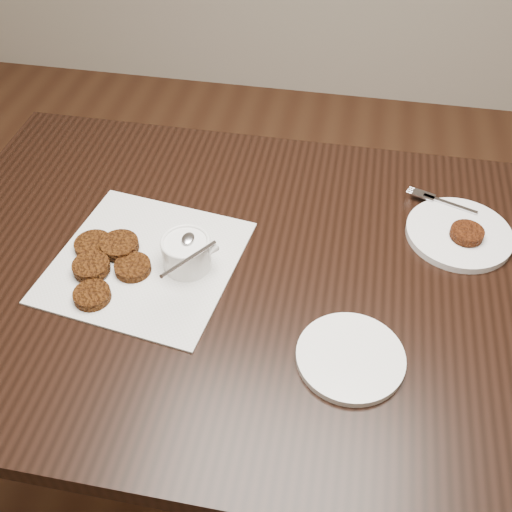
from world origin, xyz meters
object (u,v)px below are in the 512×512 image
at_px(table, 269,385).
at_px(plate_with_patty, 460,231).
at_px(napkin, 146,261).
at_px(plate_empty, 350,357).
at_px(sauce_ramekin, 185,240).

distance_m(table, plate_with_patty, 0.54).
relative_size(napkin, plate_empty, 1.87).
height_order(napkin, plate_empty, plate_empty).
relative_size(table, plate_empty, 7.70).
bearing_deg(sauce_ramekin, napkin, -176.72).
relative_size(plate_with_patty, plate_empty, 1.16).
bearing_deg(plate_empty, table, 133.83).
relative_size(table, napkin, 4.12).
xyz_separation_m(plate_with_patty, plate_empty, (-0.19, -0.33, -0.01)).
height_order(plate_with_patty, plate_empty, plate_with_patty).
bearing_deg(plate_with_patty, sauce_ramekin, -160.60).
bearing_deg(table, sauce_ramekin, -176.74).
bearing_deg(sauce_ramekin, table, 3.26).
bearing_deg(sauce_ramekin, plate_empty, -26.11).
bearing_deg(table, plate_empty, -46.17).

